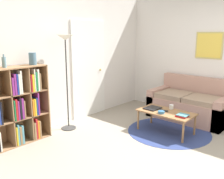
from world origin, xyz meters
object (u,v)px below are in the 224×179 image
object	(u,v)px
laptop	(153,108)
cup	(171,107)
bookshelf	(16,106)
floor_lamp	(66,51)
coffee_table	(166,114)
bottle_right	(4,62)
couch	(190,105)
vase_on_shelf	(33,59)
bowl	(161,112)

from	to	relation	value
laptop	cup	xyz separation A→B (m)	(0.21, -0.28, 0.03)
bookshelf	floor_lamp	distance (m)	1.27
coffee_table	bottle_right	xyz separation A→B (m)	(-2.16, 1.60, 1.00)
couch	laptop	world-z (taller)	couch
bookshelf	bottle_right	xyz separation A→B (m)	(-0.12, 0.01, 0.72)
floor_lamp	vase_on_shelf	xyz separation A→B (m)	(-0.59, 0.12, -0.10)
bookshelf	bowl	size ratio (longest dim) A/B	10.81
coffee_table	laptop	distance (m)	0.29
floor_lamp	couch	size ratio (longest dim) A/B	1.11
coffee_table	vase_on_shelf	distance (m)	2.53
floor_lamp	coffee_table	size ratio (longest dim) A/B	1.77
bookshelf	laptop	xyz separation A→B (m)	(2.02, -1.31, -0.24)
couch	coffee_table	world-z (taller)	couch
bookshelf	couch	world-z (taller)	bookshelf
bottle_right	floor_lamp	bearing A→B (deg)	-7.03
coffee_table	bookshelf	bearing A→B (deg)	141.98
bookshelf	couch	xyz separation A→B (m)	(3.07, -1.58, -0.34)
floor_lamp	cup	xyz separation A→B (m)	(1.29, -1.46, -1.04)
laptop	bottle_right	xyz separation A→B (m)	(-2.14, 1.32, 0.95)
floor_lamp	cup	bearing A→B (deg)	-48.63
bookshelf	laptop	world-z (taller)	bookshelf
bookshelf	floor_lamp	size ratio (longest dim) A/B	0.72
cup	bottle_right	bearing A→B (deg)	145.97
bowl	vase_on_shelf	bearing A→B (deg)	133.98
bowl	cup	size ratio (longest dim) A/B	1.40
bowl	vase_on_shelf	distance (m)	2.40
cup	vase_on_shelf	xyz separation A→B (m)	(-1.88, 1.58, 0.94)
floor_lamp	bowl	xyz separation A→B (m)	(0.93, -1.46, -1.06)
cup	bottle_right	distance (m)	2.99
bottle_right	bookshelf	bearing A→B (deg)	-5.65
laptop	vase_on_shelf	bearing A→B (deg)	141.91
cup	bottle_right	xyz separation A→B (m)	(-2.36, 1.59, 0.92)
couch	bookshelf	bearing A→B (deg)	152.77
couch	bowl	size ratio (longest dim) A/B	13.48
bookshelf	bowl	world-z (taller)	bookshelf
vase_on_shelf	bottle_right	bearing A→B (deg)	178.67
cup	couch	bearing A→B (deg)	0.01
floor_lamp	cup	size ratio (longest dim) A/B	21.06
coffee_table	cup	xyz separation A→B (m)	(0.20, 0.01, 0.08)
bookshelf	cup	xyz separation A→B (m)	(2.23, -1.58, -0.20)
floor_lamp	coffee_table	world-z (taller)	floor_lamp
bookshelf	floor_lamp	world-z (taller)	floor_lamp
floor_lamp	couch	bearing A→B (deg)	-34.52
floor_lamp	laptop	distance (m)	1.92
bookshelf	vase_on_shelf	distance (m)	0.81
vase_on_shelf	bookshelf	bearing A→B (deg)	-179.78
couch	bowl	distance (m)	1.20
coffee_table	bottle_right	bearing A→B (deg)	143.42
coffee_table	laptop	bearing A→B (deg)	92.70
bookshelf	coffee_table	xyz separation A→B (m)	(2.03, -1.59, -0.28)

